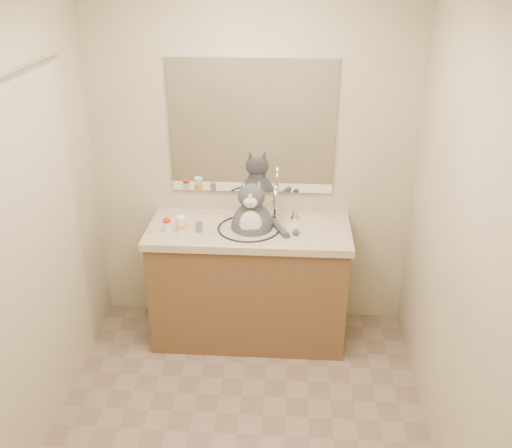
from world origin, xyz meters
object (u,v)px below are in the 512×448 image
at_px(pill_bottle_redcap, 167,225).
at_px(pill_bottle_orange, 181,224).
at_px(cat, 252,225).
at_px(grey_canister, 199,227).

distance_m(pill_bottle_redcap, pill_bottle_orange, 0.09).
xyz_separation_m(cat, pill_bottle_redcap, (-0.55, -0.09, 0.02)).
xyz_separation_m(cat, grey_canister, (-0.34, -0.08, 0.01)).
relative_size(cat, pill_bottle_orange, 5.23).
distance_m(cat, pill_bottle_orange, 0.46).
height_order(pill_bottle_redcap, pill_bottle_orange, pill_bottle_orange).
bearing_deg(cat, pill_bottle_orange, -168.24).
bearing_deg(pill_bottle_redcap, grey_canister, 2.08).
bearing_deg(pill_bottle_orange, cat, 10.91).
height_order(pill_bottle_orange, grey_canister, pill_bottle_orange).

